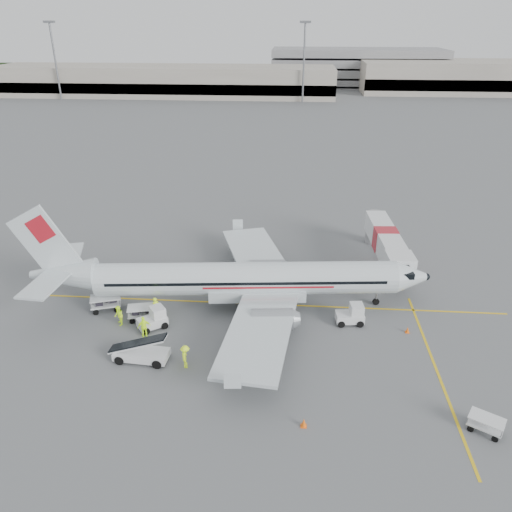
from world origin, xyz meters
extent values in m
plane|color=#56595B|center=(0.00, 0.00, 0.00)|extent=(360.00, 360.00, 0.00)
cube|color=yellow|center=(0.00, 0.00, 0.01)|extent=(44.00, 0.20, 0.01)
cube|color=yellow|center=(14.00, -8.00, 0.01)|extent=(0.20, 20.00, 0.01)
cone|color=#FF600D|center=(12.80, -3.52, 0.27)|extent=(0.33, 0.33, 0.54)
cone|color=#FF600D|center=(1.79, 10.42, 0.29)|extent=(0.35, 0.35, 0.58)
cone|color=#FF600D|center=(4.29, -14.55, 0.31)|extent=(0.39, 0.39, 0.63)
imported|color=#D3FF1F|center=(-8.19, -2.71, 0.90)|extent=(0.77, 0.76, 1.80)
imported|color=#D3FF1F|center=(-10.94, -4.22, 0.88)|extent=(0.98, 1.06, 1.76)
imported|color=#D3FF1F|center=(-4.28, -9.27, 0.91)|extent=(0.93, 1.30, 1.82)
imported|color=#D3FF1F|center=(-8.36, -5.70, 0.91)|extent=(1.15, 0.87, 1.82)
camera|label=1|loc=(3.14, -38.30, 23.20)|focal=35.00mm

